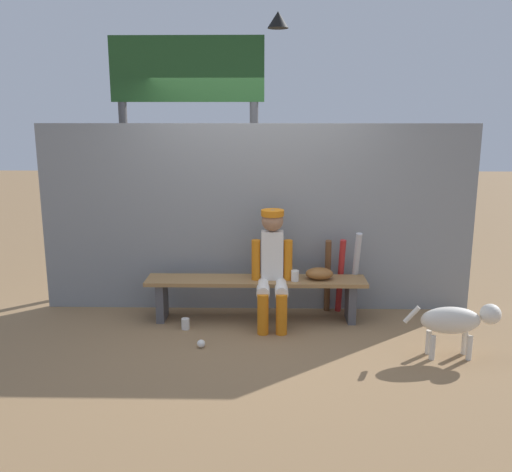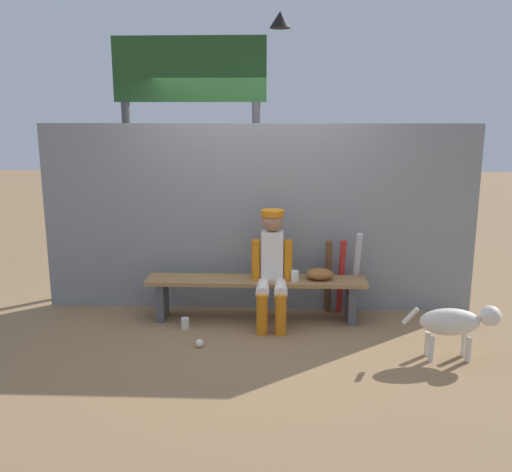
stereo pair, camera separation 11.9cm
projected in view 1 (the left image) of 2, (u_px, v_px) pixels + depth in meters
ground_plane at (256, 320)px, 5.80m from camera, size 30.00×30.00×0.00m
chainlink_fence at (257, 219)px, 5.93m from camera, size 4.61×0.03×2.00m
dugout_bench at (256, 288)px, 5.72m from camera, size 2.25×0.36×0.44m
player_seated at (272, 264)px, 5.55m from camera, size 0.41×0.55×1.16m
baseball_glove at (319, 274)px, 5.67m from camera, size 0.28×0.20×0.12m
bat_wood_dark at (328, 276)px, 5.92m from camera, size 0.08×0.20×0.81m
bat_aluminum_red at (340, 276)px, 5.90m from camera, size 0.09×0.20×0.82m
bat_aluminum_silver at (355, 273)px, 5.87m from camera, size 0.10×0.26×0.91m
baseball at (201, 344)px, 5.10m from camera, size 0.07×0.07×0.07m
cup_on_ground at (186, 324)px, 5.53m from camera, size 0.08×0.08×0.11m
cup_on_bench at (295, 276)px, 5.62m from camera, size 0.08×0.08×0.11m
scoreboard at (194, 103)px, 6.47m from camera, size 2.05×0.27×3.21m
dog at (457, 321)px, 4.85m from camera, size 0.84×0.20×0.49m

